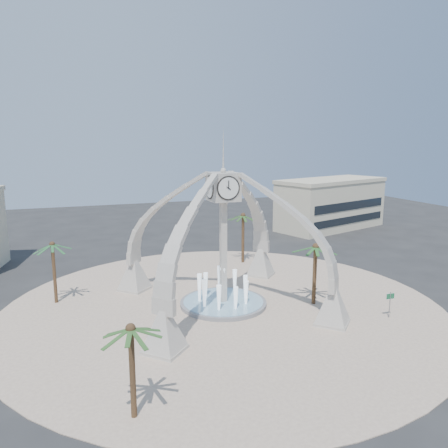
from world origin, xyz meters
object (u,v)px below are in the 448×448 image
object	(u,v)px
palm_south	(131,330)
street_sign	(390,299)
palm_east	(316,247)
palm_north	(243,216)
fountain	(223,302)
clock_tower	(223,237)
palm_west	(52,245)

from	to	relation	value
palm_south	street_sign	world-z (taller)	palm_south
palm_east	palm_north	xyz separation A→B (m)	(-0.83, 15.32, 0.46)
palm_south	fountain	bearing A→B (deg)	53.61
clock_tower	palm_north	distance (m)	14.66
palm_west	palm_south	size ratio (longest dim) A/B	1.07
palm_north	street_sign	xyz separation A→B (m)	(5.18, -20.42, -4.22)
clock_tower	palm_south	size ratio (longest dim) A/B	3.04
clock_tower	palm_east	size ratio (longest dim) A/B	2.87
fountain	palm_west	size ratio (longest dim) A/B	1.27
fountain	street_sign	xyz separation A→B (m)	(12.40, -7.67, 1.40)
fountain	palm_north	size ratio (longest dim) A/B	1.19
clock_tower	palm_north	bearing A→B (deg)	60.49
fountain	palm_west	bearing A→B (deg)	157.76
clock_tower	palm_south	xyz separation A→B (m)	(-10.32, -14.00, -1.33)
palm_south	palm_north	bearing A→B (deg)	56.76
palm_east	palm_west	bearing A→B (deg)	159.34
palm_east	palm_west	size ratio (longest dim) A/B	0.99
palm_north	palm_south	bearing A→B (deg)	-123.24
palm_west	street_sign	xyz separation A→B (m)	(26.97, -13.63, -3.89)
clock_tower	fountain	bearing A→B (deg)	90.00
clock_tower	palm_west	bearing A→B (deg)	157.76
palm_north	palm_east	bearing A→B (deg)	-86.89
palm_east	palm_west	xyz separation A→B (m)	(-22.62, 8.53, 0.13)
clock_tower	palm_south	bearing A→B (deg)	-126.39
fountain	palm_east	distance (m)	9.90
palm_east	palm_south	xyz separation A→B (m)	(-18.37, -11.43, -0.29)
palm_east	palm_south	size ratio (longest dim) A/B	1.06
fountain	palm_west	xyz separation A→B (m)	(-14.57, 5.96, 5.29)
palm_west	street_sign	world-z (taller)	palm_west
palm_east	palm_west	distance (m)	24.18
clock_tower	palm_east	distance (m)	8.51
clock_tower	palm_west	xyz separation A→B (m)	(-14.57, 5.96, -0.91)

